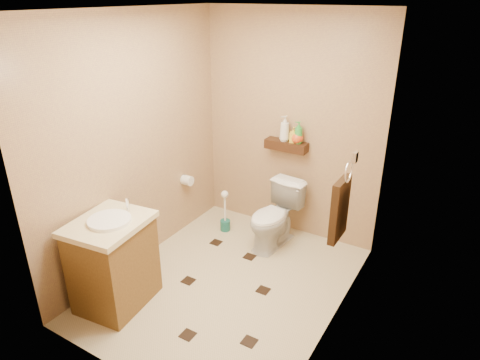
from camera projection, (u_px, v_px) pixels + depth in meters
The scene contains 17 objects.
ground at pixel (228, 284), 4.01m from camera, with size 2.50×2.50×0.00m, color #CAB694.
wall_back at pixel (290, 127), 4.51m from camera, with size 2.00×0.04×2.40m, color #9D7659.
wall_front at pixel (113, 232), 2.55m from camera, with size 2.00×0.04×2.40m, color #9D7659.
wall_left at pixel (136, 145), 4.00m from camera, with size 0.04×2.50×2.40m, color #9D7659.
wall_right at pixel (344, 192), 3.06m from camera, with size 0.04×2.50×2.40m, color #9D7659.
ceiling at pixel (224, 9), 3.04m from camera, with size 2.00×2.50×0.02m, color silver.
wall_shelf at pixel (286, 146), 4.52m from camera, with size 0.46×0.14×0.10m, color #38190F.
floor_accents at pixel (226, 287), 3.97m from camera, with size 1.14×1.37×0.01m.
toilet at pixel (274, 216), 4.50m from camera, with size 0.38×0.67×0.68m, color white.
vanity at pixel (114, 261), 3.63m from camera, with size 0.61×0.72×0.93m.
toilet_brush at pixel (225, 217), 4.85m from camera, with size 0.11×0.11×0.50m.
towel_ring at pixel (340, 207), 3.40m from camera, with size 0.12×0.30×0.76m.
toilet_paper at pixel (187, 180), 4.72m from camera, with size 0.12×0.11×0.12m.
bottle_a at pixel (285, 128), 4.46m from camera, with size 0.10×0.10×0.27m, color silver.
bottle_b at pixel (293, 135), 4.43m from camera, with size 0.07×0.08×0.16m, color gold.
bottle_c at pixel (297, 136), 4.41m from camera, with size 0.12×0.12×0.16m, color #D54919.
bottle_d at pixel (299, 132), 4.39m from camera, with size 0.09×0.09×0.23m, color green.
Camera 1 is at (1.79, -2.75, 2.51)m, focal length 32.00 mm.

